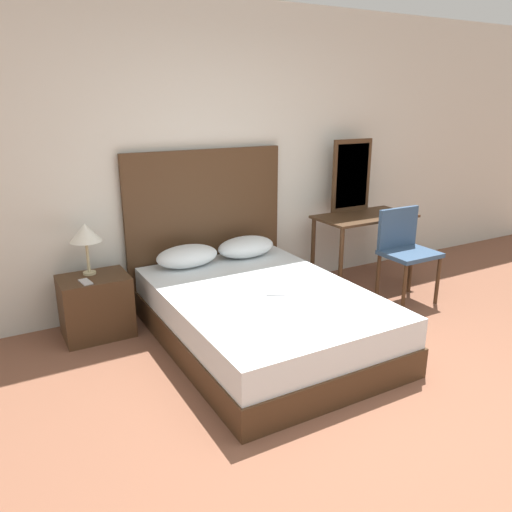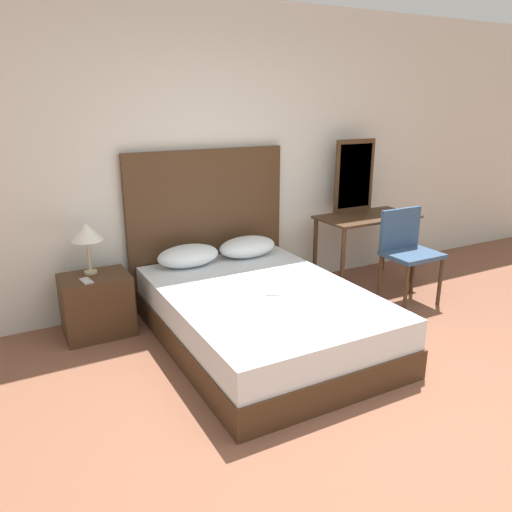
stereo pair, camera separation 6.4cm
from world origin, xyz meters
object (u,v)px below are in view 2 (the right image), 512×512
(phone_on_bed, at_px, (276,294))
(vanity_desk, at_px, (367,227))
(bed, at_px, (262,317))
(table_lamp, at_px, (87,233))
(chair, at_px, (407,247))
(nightstand, at_px, (97,305))
(phone_on_nightstand, at_px, (86,281))

(phone_on_bed, height_order, vanity_desk, vanity_desk)
(bed, distance_m, table_lamp, 1.54)
(bed, bearing_deg, vanity_desk, 22.54)
(phone_on_bed, xyz_separation_m, table_lamp, (-1.17, 0.99, 0.39))
(bed, height_order, chair, chair)
(bed, distance_m, chair, 1.65)
(table_lamp, bearing_deg, chair, -15.21)
(phone_on_bed, xyz_separation_m, vanity_desk, (1.54, 0.78, 0.16))
(bed, bearing_deg, phone_on_bed, -69.38)
(phone_on_bed, bearing_deg, vanity_desk, 27.01)
(phone_on_bed, xyz_separation_m, nightstand, (-1.16, 0.91, -0.20))
(bed, xyz_separation_m, vanity_desk, (1.58, 0.66, 0.39))
(bed, height_order, phone_on_nightstand, phone_on_nightstand)
(table_lamp, distance_m, chair, 2.85)
(phone_on_nightstand, bearing_deg, vanity_desk, -0.47)
(vanity_desk, bearing_deg, phone_on_bed, -152.99)
(bed, height_order, vanity_desk, vanity_desk)
(phone_on_nightstand, bearing_deg, phone_on_bed, -33.09)
(bed, bearing_deg, phone_on_nightstand, 150.24)
(chair, bearing_deg, table_lamp, 164.79)
(phone_on_bed, height_order, nightstand, nightstand)
(phone_on_nightstand, relative_size, chair, 0.18)
(phone_on_bed, bearing_deg, chair, 8.84)
(phone_on_bed, distance_m, vanity_desk, 1.73)
(bed, xyz_separation_m, phone_on_bed, (0.05, -0.13, 0.23))
(chair, bearing_deg, bed, -175.82)
(nightstand, relative_size, table_lamp, 1.28)
(phone_on_bed, distance_m, phone_on_nightstand, 1.48)
(bed, distance_m, phone_on_bed, 0.27)
(vanity_desk, xyz_separation_m, chair, (0.03, -0.54, -0.08))
(vanity_desk, height_order, chair, chair)
(phone_on_bed, height_order, chair, chair)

